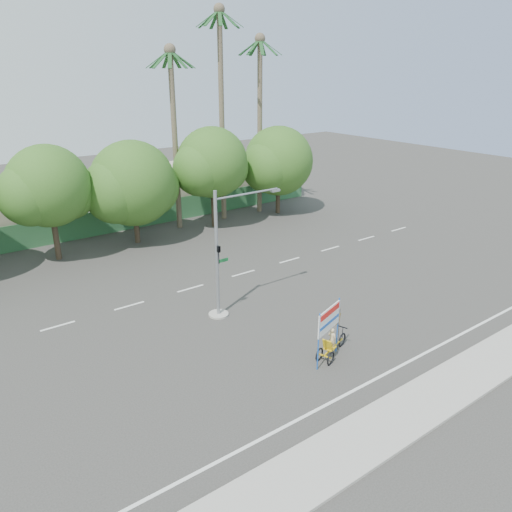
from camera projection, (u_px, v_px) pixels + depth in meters
ground at (301, 330)px, 25.88m from camera, size 120.00×120.00×0.00m
sidewalk_near at (423, 403)px, 20.24m from camera, size 50.00×2.40×0.12m
fence at (131, 217)px, 41.65m from camera, size 38.00×0.08×2.00m
building_right at (188, 185)px, 49.19m from camera, size 14.00×8.00×3.60m
tree_left at (48, 189)px, 33.65m from camera, size 6.66×5.60×8.07m
tree_center at (132, 186)px, 37.20m from camera, size 7.62×6.40×7.85m
tree_right at (212, 165)px, 40.83m from camera, size 6.90×5.80×8.36m
tree_far_right at (278, 163)px, 44.94m from camera, size 7.38×6.20×7.94m
palm_tall at (221, 97)px, 41.22m from camera, size 3.73×3.79×17.45m
palm_mid at (260, 108)px, 43.83m from camera, size 3.73×3.79×15.45m
palm_short at (174, 120)px, 39.29m from camera, size 3.73×3.79×14.45m
traffic_signal at (222, 265)px, 26.61m from camera, size 4.72×1.10×7.00m
trike_billboard at (331, 336)px, 23.09m from camera, size 2.80×1.21×2.88m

